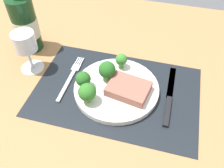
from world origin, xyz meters
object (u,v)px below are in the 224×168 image
at_px(steak, 128,89).
at_px(wine_bottle, 25,24).
at_px(knife, 169,99).
at_px(fork, 71,77).
at_px(wine_glass, 25,45).
at_px(plate, 116,89).

height_order(steak, wine_bottle, wine_bottle).
xyz_separation_m(steak, knife, (0.11, 0.01, -0.03)).
bearing_deg(steak, fork, 172.80).
bearing_deg(knife, fork, 177.63).
bearing_deg(wine_bottle, wine_glass, -61.06).
relative_size(steak, fork, 0.59).
xyz_separation_m(plate, wine_bottle, (-0.34, 0.12, 0.08)).
relative_size(plate, steak, 2.17).
distance_m(steak, fork, 0.19).
bearing_deg(plate, knife, 2.00).
bearing_deg(wine_glass, wine_bottle, 118.94).
xyz_separation_m(plate, knife, (0.15, 0.01, -0.00)).
relative_size(plate, knife, 1.06).
relative_size(fork, knife, 0.83).
xyz_separation_m(steak, wine_bottle, (-0.37, 0.13, 0.06)).
relative_size(steak, wine_bottle, 0.44).
distance_m(plate, wine_bottle, 0.37).
distance_m(fork, wine_bottle, 0.23).
height_order(knife, wine_bottle, wine_bottle).
xyz_separation_m(fork, knife, (0.30, -0.01, 0.00)).
bearing_deg(plate, fork, 174.49).
height_order(plate, knife, plate).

